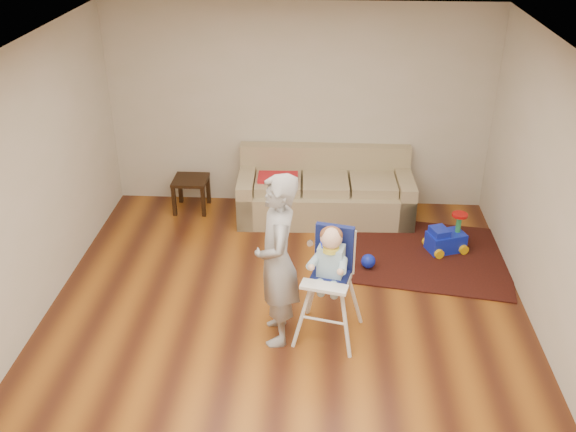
# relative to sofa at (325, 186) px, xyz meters

# --- Properties ---
(ground) EXTENTS (5.50, 5.50, 0.00)m
(ground) POSITION_rel_sofa_xyz_m (-0.37, -2.30, -0.44)
(ground) COLOR #452012
(ground) RESTS_ON ground
(room_envelope) EXTENTS (5.04, 5.52, 2.72)m
(room_envelope) POSITION_rel_sofa_xyz_m (-0.37, -1.77, 1.44)
(room_envelope) COLOR beige
(room_envelope) RESTS_ON ground
(sofa) EXTENTS (2.29, 1.00, 0.87)m
(sofa) POSITION_rel_sofa_xyz_m (0.00, 0.00, 0.00)
(sofa) COLOR tan
(sofa) RESTS_ON ground
(side_table) EXTENTS (0.45, 0.45, 0.45)m
(side_table) POSITION_rel_sofa_xyz_m (-1.80, 0.10, -0.21)
(side_table) COLOR black
(side_table) RESTS_ON ground
(area_rug) EXTENTS (2.36, 1.92, 0.02)m
(area_rug) POSITION_rel_sofa_xyz_m (1.13, -0.91, -0.43)
(area_rug) COLOR black
(area_rug) RESTS_ON ground
(ride_on_toy) EXTENTS (0.51, 0.44, 0.47)m
(ride_on_toy) POSITION_rel_sofa_xyz_m (1.47, -0.81, -0.18)
(ride_on_toy) COLOR #1226D8
(ride_on_toy) RESTS_ON area_rug
(toy_ball) EXTENTS (0.17, 0.17, 0.17)m
(toy_ball) POSITION_rel_sofa_xyz_m (0.52, -1.26, -0.34)
(toy_ball) COLOR #1226D8
(toy_ball) RESTS_ON area_rug
(high_chair) EXTENTS (0.67, 0.67, 1.21)m
(high_chair) POSITION_rel_sofa_xyz_m (0.06, -2.49, 0.15)
(high_chair) COLOR white
(high_chair) RESTS_ON ground
(adult) EXTENTS (0.49, 0.68, 1.74)m
(adult) POSITION_rel_sofa_xyz_m (-0.43, -2.54, 0.43)
(adult) COLOR gray
(adult) RESTS_ON ground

